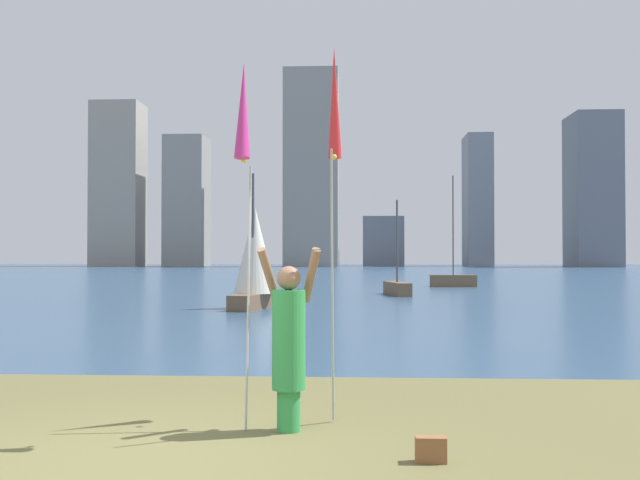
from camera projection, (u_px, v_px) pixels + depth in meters
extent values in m
cube|color=#2D4C6B|center=(339.00, 274.00, 68.57)|extent=(120.00, 115.50, 0.12)
cube|color=#33301C|center=(230.00, 378.00, 10.92)|extent=(120.00, 0.70, 0.02)
cylinder|color=green|center=(289.00, 410.00, 7.54)|extent=(0.24, 0.24, 0.42)
cylinder|color=green|center=(289.00, 340.00, 7.55)|extent=(0.34, 0.34, 1.01)
sphere|color=#936B51|center=(289.00, 278.00, 7.56)|extent=(0.24, 0.24, 0.24)
cylinder|color=#936B51|center=(269.00, 275.00, 7.72)|extent=(0.25, 0.39, 0.58)
cylinder|color=#936B51|center=(311.00, 275.00, 7.69)|extent=(0.25, 0.39, 0.58)
cylinder|color=#B2B2B7|center=(248.00, 295.00, 7.74)|extent=(0.02, 0.34, 2.73)
cone|color=#D83399|center=(243.00, 110.00, 7.40)|extent=(0.16, 0.27, 1.00)
sphere|color=yellow|center=(244.00, 160.00, 7.45)|extent=(0.06, 0.06, 0.06)
cylinder|color=#B2B2B7|center=(332.00, 289.00, 7.70)|extent=(0.02, 0.58, 2.84)
cone|color=red|center=(335.00, 104.00, 8.41)|extent=(0.16, 0.40, 1.25)
sphere|color=yellow|center=(334.00, 157.00, 8.28)|extent=(0.06, 0.06, 0.06)
cube|color=brown|center=(431.00, 449.00, 6.41)|extent=(0.27, 0.14, 0.22)
cube|color=brown|center=(253.00, 301.00, 24.28)|extent=(1.28, 2.96, 0.50)
cylinder|color=#47474C|center=(253.00, 233.00, 24.32)|extent=(0.09, 0.09, 3.94)
cone|color=silver|center=(255.00, 250.00, 24.52)|extent=(1.68, 1.68, 2.84)
cube|color=brown|center=(397.00, 289.00, 32.26)|extent=(1.14, 2.94, 0.57)
cylinder|color=#47474C|center=(397.00, 241.00, 32.30)|extent=(0.09, 0.09, 3.59)
cube|color=brown|center=(453.00, 281.00, 40.42)|extent=(2.51, 0.97, 0.65)
cylinder|color=#47474C|center=(453.00, 225.00, 40.47)|extent=(0.07, 0.07, 5.43)
cube|color=gray|center=(118.00, 185.00, 108.28)|extent=(6.92, 5.99, 23.79)
cube|color=gray|center=(187.00, 202.00, 107.55)|extent=(5.69, 6.61, 18.71)
cube|color=gray|center=(312.00, 169.00, 105.27)|extent=(7.60, 6.73, 27.69)
cube|color=slate|center=(383.00, 241.00, 108.80)|extent=(5.94, 4.36, 7.26)
cube|color=gray|center=(477.00, 201.00, 108.85)|extent=(3.65, 6.89, 19.16)
cube|color=slate|center=(592.00, 191.00, 102.45)|extent=(6.12, 7.95, 21.05)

